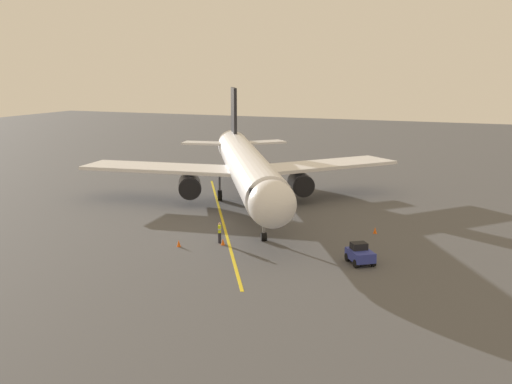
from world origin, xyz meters
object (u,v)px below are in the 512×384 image
Objects in this scene: ground_crew_marshaller at (220,232)px; safety_cone_nose_left at (364,253)px; safety_cone_nose_right at (375,230)px; safety_cone_wing_starboard at (223,242)px; airplane at (246,167)px; tug_near_nose at (360,254)px; safety_cone_wing_port at (179,243)px.

ground_crew_marshaller reaches higher than safety_cone_nose_left.
ground_crew_marshaller is 3.11× the size of safety_cone_nose_right.
safety_cone_nose_right is (-11.01, -7.79, -0.61)m from ground_crew_marshaller.
safety_cone_wing_starboard is (10.51, 8.23, 0.00)m from safety_cone_nose_right.
tug_near_nose is (-15.39, 15.08, -3.30)m from airplane.
safety_cone_nose_right is at bearing -144.71° from ground_crew_marshaller.
safety_cone_nose_right is at bearing -143.66° from safety_cone_wing_port.
safety_cone_wing_port is at bearing 36.34° from safety_cone_nose_right.
tug_near_nose is 1.80m from safety_cone_nose_left.
airplane reaches higher than safety_cone_wing_starboard.
safety_cone_nose_left is at bearing -174.17° from safety_cone_wing_starboard.
airplane is 20.61m from safety_cone_nose_left.
safety_cone_nose_left is (-15.27, 13.34, -3.73)m from airplane.
ground_crew_marshaller is at bearing 35.29° from safety_cone_nose_right.
ground_crew_marshaller is at bearing -41.73° from safety_cone_wing_starboard.
safety_cone_wing_starboard is at bearing 38.04° from safety_cone_nose_right.
airplane reaches higher than safety_cone_nose_left.
airplane is at bearing -23.11° from safety_cone_nose_right.
safety_cone_wing_starboard is (11.14, 1.14, 0.00)m from safety_cone_nose_left.
safety_cone_nose_right is (0.75, -8.84, -0.43)m from tug_near_nose.
safety_cone_nose_left is at bearing -176.56° from ground_crew_marshaller.
ground_crew_marshaller is 3.41m from safety_cone_wing_port.
safety_cone_wing_port is (2.55, 2.18, -0.61)m from ground_crew_marshaller.
tug_near_nose is at bearing 135.57° from airplane.
airplane reaches higher than safety_cone_nose_right.
safety_cone_wing_starboard is (-3.04, -1.75, 0.00)m from safety_cone_wing_port.
airplane reaches higher than tug_near_nose.
safety_cone_nose_left is at bearing -168.51° from safety_cone_wing_port.
tug_near_nose is at bearing -175.46° from safety_cone_wing_port.
safety_cone_nose_left is 7.12m from safety_cone_nose_right.
ground_crew_marshaller is 3.11× the size of safety_cone_wing_starboard.
safety_cone_nose_right is 1.00× the size of safety_cone_wing_port.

